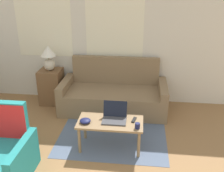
# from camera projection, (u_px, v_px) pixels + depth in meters

# --- Properties ---
(wall_back) EXTENTS (6.54, 0.06, 2.60)m
(wall_back) POSITION_uv_depth(u_px,v_px,m) (83.00, 36.00, 5.10)
(wall_back) COLOR silver
(wall_back) RESTS_ON ground_plane
(rug) EXTENTS (1.71, 1.94, 0.01)m
(rug) POSITION_uv_depth(u_px,v_px,m) (114.00, 126.00, 4.51)
(rug) COLOR slate
(rug) RESTS_ON ground_plane
(couch) EXTENTS (1.97, 0.88, 0.95)m
(couch) POSITION_uv_depth(u_px,v_px,m) (114.00, 95.00, 5.02)
(couch) COLOR #846B4C
(couch) RESTS_ON ground_plane
(armchair) EXTENTS (0.75, 0.76, 0.91)m
(armchair) POSITION_uv_depth(u_px,v_px,m) (1.00, 157.00, 3.32)
(armchair) COLOR teal
(armchair) RESTS_ON ground_plane
(side_table) EXTENTS (0.43, 0.43, 0.69)m
(side_table) POSITION_uv_depth(u_px,v_px,m) (52.00, 86.00, 5.25)
(side_table) COLOR brown
(side_table) RESTS_ON ground_plane
(table_lamp) EXTENTS (0.29, 0.29, 0.49)m
(table_lamp) POSITION_uv_depth(u_px,v_px,m) (49.00, 56.00, 5.01)
(table_lamp) COLOR beige
(table_lamp) RESTS_ON side_table
(coffee_table) EXTENTS (0.95, 0.48, 0.44)m
(coffee_table) POSITION_uv_depth(u_px,v_px,m) (110.00, 125.00, 3.82)
(coffee_table) COLOR #8E704C
(coffee_table) RESTS_ON ground_plane
(laptop) EXTENTS (0.35, 0.30, 0.25)m
(laptop) POSITION_uv_depth(u_px,v_px,m) (115.00, 116.00, 3.82)
(laptop) COLOR #47474C
(laptop) RESTS_ON coffee_table
(cup_navy) EXTENTS (0.07, 0.07, 0.08)m
(cup_navy) POSITION_uv_depth(u_px,v_px,m) (137.00, 126.00, 3.60)
(cup_navy) COLOR #191E4C
(cup_navy) RESTS_ON coffee_table
(snack_bowl) EXTENTS (0.16, 0.16, 0.06)m
(snack_bowl) POSITION_uv_depth(u_px,v_px,m) (85.00, 121.00, 3.75)
(snack_bowl) COLOR #191E4C
(snack_bowl) RESTS_ON coffee_table
(tv_remote) EXTENTS (0.08, 0.16, 0.02)m
(tv_remote) POSITION_uv_depth(u_px,v_px,m) (134.00, 120.00, 3.81)
(tv_remote) COLOR black
(tv_remote) RESTS_ON coffee_table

